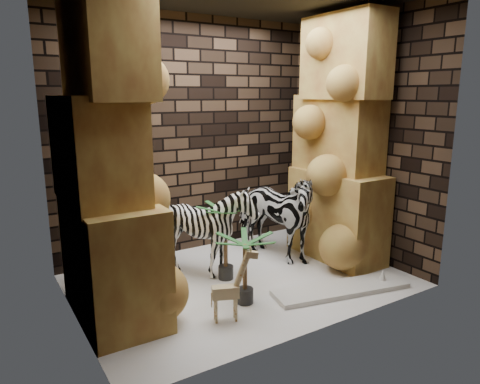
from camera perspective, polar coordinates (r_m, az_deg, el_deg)
floor at (r=5.00m, az=0.13°, el=-11.41°), size 3.50×3.50×0.00m
wall_back at (r=5.69m, az=-6.61°, el=7.13°), size 3.50×0.00×3.50m
wall_front at (r=3.61m, az=10.77°, el=3.85°), size 3.50×0.00×3.50m
wall_left at (r=3.96m, az=-21.88°, el=3.93°), size 0.00×3.00×3.00m
wall_right at (r=5.72m, az=15.28°, el=6.80°), size 0.00×3.00×3.00m
rock_pillar_left at (r=4.04m, az=-17.00°, el=4.44°), size 0.68×1.30×3.00m
rock_pillar_right at (r=5.48m, az=12.91°, el=6.69°), size 0.58×1.25×3.00m
zebra_right at (r=5.43m, az=4.24°, el=-2.04°), size 0.88×1.24×1.33m
zebra_left at (r=4.98m, az=-4.19°, el=-5.57°), size 1.02×1.19×0.97m
giraffe_toy at (r=4.05m, az=-1.92°, el=-11.89°), size 0.39×0.24×0.71m
palm_front at (r=4.89m, az=-1.88°, el=-6.47°), size 0.36×0.36×0.88m
palm_back at (r=4.37m, az=0.65°, el=-10.00°), size 0.36×0.36×0.71m
surfboard at (r=4.86m, az=13.01°, el=-12.18°), size 1.53×0.67×0.05m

